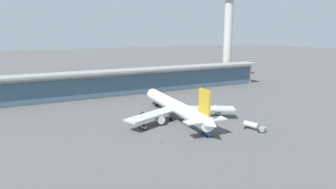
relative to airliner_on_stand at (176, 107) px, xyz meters
The scene contains 14 objects.
ground_plane 6.70m from the airliner_on_stand, 37.98° to the left, with size 1200.00×1200.00×0.00m, color #515154.
airliner_on_stand is the anchor object (origin of this frame).
service_truck_near_nose_white 21.77m from the airliner_on_stand, ahead, with size 5.93×8.68×2.95m.
service_truck_under_wing_white 17.98m from the airliner_on_stand, 154.05° to the left, with size 6.93×2.94×2.70m.
service_truck_mid_apron_blue 22.98m from the airliner_on_stand, 88.59° to the right, with size 1.98×6.82×2.70m.
service_truck_by_tail_grey 32.79m from the airliner_on_stand, 52.18° to the right, with size 4.89×8.87×2.95m.
service_truck_on_taxiway_grey 19.17m from the airliner_on_stand, 161.55° to the right, with size 2.40×3.21×2.05m.
service_truck_at_far_stand_olive 14.34m from the airliner_on_stand, 32.87° to the left, with size 6.94×2.69×2.70m.
terminal_building 59.30m from the airliner_on_stand, 87.03° to the left, with size 183.60×12.80×15.20m.
control_tower 120.62m from the airliner_on_stand, 41.44° to the left, with size 12.00×12.00×74.61m.
safety_cone_alpha 28.02m from the airliner_on_stand, 128.85° to the right, with size 0.62×0.62×0.70m.
safety_cone_bravo 27.86m from the airliner_on_stand, 59.06° to the right, with size 0.62×0.62×0.70m.
safety_cone_charlie 29.39m from the airliner_on_stand, 52.19° to the right, with size 0.62×0.62×0.70m.
safety_cone_delta 20.66m from the airliner_on_stand, 97.96° to the right, with size 0.62×0.62×0.70m.
Camera 1 is at (-59.67, -106.92, 36.69)m, focal length 30.62 mm.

